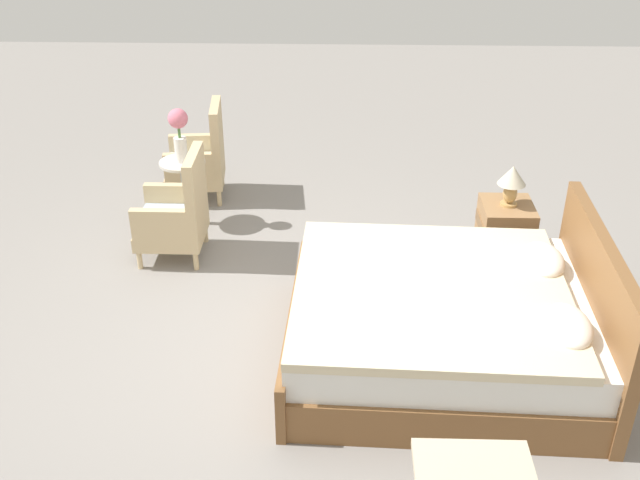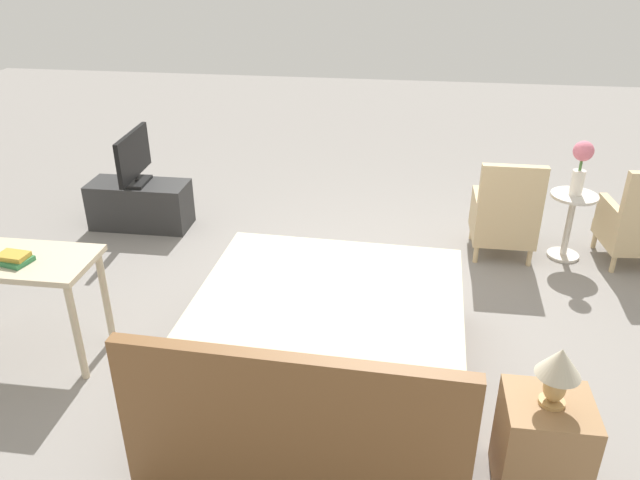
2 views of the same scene
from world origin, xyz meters
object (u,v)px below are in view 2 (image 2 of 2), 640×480
Objects in this scene: tv_flatscreen at (133,158)px; book_stack at (14,258)px; armchair_by_window_left at (640,225)px; side_table at (570,218)px; bed at (323,353)px; table_lamp at (559,369)px; armchair_by_window_right at (505,217)px; flower_vase at (581,162)px; vanity_desk at (17,273)px; tv_stand at (140,205)px; nightstand at (542,445)px.

book_stack is (-0.11, 2.13, 0.07)m from tv_flatscreen.
side_table is at bearing -4.73° from armchair_by_window_left.
side_table is at bearing 178.71° from tv_flatscreen.
tv_flatscreen is at bearing -87.15° from book_stack.
table_lamp is (-1.23, 0.60, 0.49)m from bed.
armchair_by_window_right reaches higher than table_lamp.
book_stack reaches higher than side_table.
flower_vase reaches higher than armchair_by_window_right.
armchair_by_window_left is at bearing -156.94° from vanity_desk.
tv_stand is at bearing -1.29° from side_table.
table_lamp is 0.32× the size of vanity_desk.
armchair_by_window_left is 1.93× the size of flower_vase.
table_lamp is 0.45× the size of tv_flatscreen.
armchair_by_window_right is (1.14, 0.00, 0.00)m from armchair_by_window_left.
tv_stand is at bearing -39.96° from table_lamp.
vanity_desk reaches higher than side_table.
bed is 2.24× the size of armchair_by_window_left.
side_table is 0.58× the size of vanity_desk.
book_stack is (3.92, 2.04, -0.11)m from flower_vase.
tv_stand is 0.92× the size of vanity_desk.
armchair_by_window_left reaches higher than tv_stand.
armchair_by_window_right is at bearing 177.71° from tv_stand.
nightstand is 2.41× the size of book_stack.
bed is at bearing 133.85° from tv_flatscreen.
bed reaches higher than table_lamp.
nightstand is at bearing 64.58° from armchair_by_window_left.
tv_flatscreen is at bearing -1.72° from armchair_by_window_left.
side_table is 0.52m from flower_vase.
tv_flatscreen is at bearing -1.29° from side_table.
armchair_by_window_right is 3.92m from vanity_desk.
armchair_by_window_left is at bearing -140.44° from bed.
vanity_desk is at bearing 26.53° from flower_vase.
armchair_by_window_left is 3.90× the size of book_stack.
tv_flatscreen is at bearing -88.37° from vanity_desk.
table_lamp is 4.38m from tv_stand.
nightstand is at bearing 75.70° from flower_vase.
bed is 2.15× the size of tv_stand.
book_stack is (3.23, -0.66, 0.50)m from nightstand.
vanity_desk is (3.96, 1.98, -0.26)m from flower_vase.
tv_stand is (2.10, -2.19, -0.07)m from bed.
tv_flatscreen is (4.59, -0.14, 0.34)m from armchair_by_window_left.
table_lamp is 1.40× the size of book_stack.
book_stack is at bearing -11.60° from table_lamp.
book_stack is (3.23, -0.66, 0.00)m from table_lamp.
side_table is 1.07× the size of nightstand.
armchair_by_window_right is 0.57m from side_table.
nightstand is (-1.23, 0.60, -0.01)m from bed.
armchair_by_window_right is 1.93× the size of flower_vase.
side_table is at bearing -175.20° from armchair_by_window_right.
table_lamp is (0.00, 0.00, 0.50)m from nightstand.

